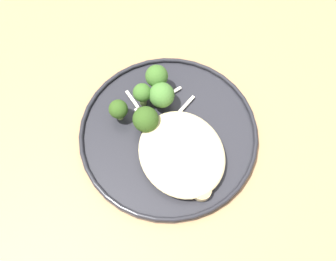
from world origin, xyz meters
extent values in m
plane|color=#665B51|center=(0.00, 0.00, 0.00)|extent=(6.00, 6.00, 0.00)
cube|color=#9E754C|center=(0.00, 0.00, 0.72)|extent=(1.40, 1.00, 0.04)
cylinder|color=#232328|center=(-0.03, 0.00, 0.74)|extent=(0.29, 0.29, 0.01)
torus|color=black|center=(-0.03, 0.00, 0.75)|extent=(0.29, 0.29, 0.01)
ellipsoid|color=beige|center=(0.01, 0.00, 0.77)|extent=(0.15, 0.13, 0.03)
cylinder|color=beige|center=(0.01, 0.00, 0.76)|extent=(0.03, 0.03, 0.01)
cylinder|color=#988766|center=(0.01, 0.00, 0.76)|extent=(0.03, 0.03, 0.00)
cylinder|color=#E5C689|center=(0.08, 0.00, 0.76)|extent=(0.03, 0.03, 0.01)
cylinder|color=#958159|center=(0.08, 0.00, 0.77)|extent=(0.03, 0.03, 0.00)
cylinder|color=#E5C689|center=(0.05, 0.01, 0.76)|extent=(0.03, 0.03, 0.01)
cylinder|color=#958159|center=(0.05, 0.01, 0.77)|extent=(0.03, 0.03, 0.00)
cylinder|color=#E5C689|center=(0.01, -0.02, 0.76)|extent=(0.02, 0.02, 0.02)
cylinder|color=#958159|center=(0.01, -0.02, 0.77)|extent=(0.02, 0.02, 0.00)
cylinder|color=#89A356|center=(-0.06, -0.03, 0.76)|extent=(0.02, 0.02, 0.02)
sphere|color=#2D4C19|center=(-0.06, -0.03, 0.78)|extent=(0.04, 0.04, 0.04)
cylinder|color=#89A356|center=(-0.08, 0.01, 0.76)|extent=(0.02, 0.02, 0.02)
sphere|color=#42702D|center=(-0.08, 0.01, 0.78)|extent=(0.04, 0.04, 0.04)
cylinder|color=#89A356|center=(-0.09, -0.06, 0.76)|extent=(0.01, 0.01, 0.02)
sphere|color=#2D4C19|center=(-0.09, -0.06, 0.78)|extent=(0.03, 0.03, 0.03)
cylinder|color=#7A994C|center=(-0.12, 0.02, 0.76)|extent=(0.01, 0.01, 0.03)
sphere|color=#386023|center=(-0.12, 0.02, 0.79)|extent=(0.04, 0.04, 0.04)
cylinder|color=#7A994C|center=(-0.10, -0.01, 0.76)|extent=(0.01, 0.01, 0.02)
sphere|color=#386023|center=(-0.10, -0.01, 0.79)|extent=(0.03, 0.03, 0.03)
cube|color=silver|center=(-0.07, -0.03, 0.75)|extent=(0.04, 0.01, 0.00)
cube|color=silver|center=(-0.09, 0.03, 0.75)|extent=(0.01, 0.06, 0.00)
cube|color=silver|center=(-0.06, 0.05, 0.75)|extent=(0.02, 0.05, 0.00)
cube|color=silver|center=(-0.11, -0.03, 0.75)|extent=(0.04, 0.01, 0.00)
camera|label=1|loc=(0.20, -0.11, 1.31)|focal=40.56mm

